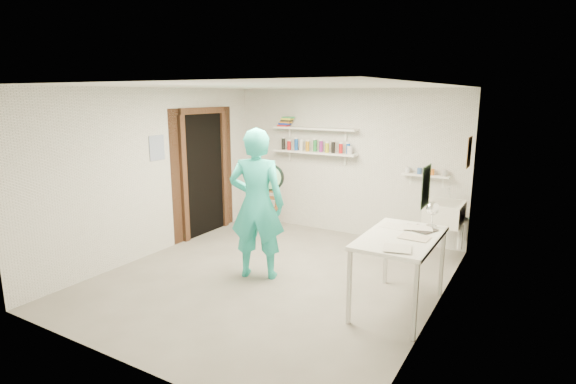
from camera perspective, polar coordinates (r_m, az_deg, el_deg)
The scene contains 27 objects.
floor at distance 5.89m, azimuth -2.00°, elevation -10.85°, with size 4.00×4.50×0.02m, color slate.
ceiling at distance 5.42m, azimuth -2.19°, elevation 13.39°, with size 4.00×4.50×0.02m, color silver.
wall_back at distance 7.51m, azimuth 7.20°, elevation 3.74°, with size 4.00×0.02×2.40m, color silver.
wall_front at distance 3.88m, azimuth -20.34°, elevation -5.08°, with size 4.00×0.02×2.40m, color silver.
wall_left at distance 6.80m, azimuth -16.56°, elevation 2.44°, with size 0.02×4.50×2.40m, color silver.
wall_right at distance 4.79m, azimuth 18.68°, elevation -1.72°, with size 0.02×4.50×2.40m, color silver.
doorway_recess at distance 7.57m, azimuth -10.59°, elevation 2.16°, with size 0.02×0.90×2.00m, color black.
corridor_box at distance 8.04m, azimuth -14.45°, elevation 2.93°, with size 1.40×1.50×2.10m, color brown.
door_lintel at distance 7.45m, azimuth -10.79°, elevation 10.12°, with size 0.06×1.05×0.10m, color brown.
door_jamb_near at distance 7.19m, azimuth -13.06°, elevation 1.52°, with size 0.06×0.10×2.00m, color brown.
door_jamb_far at distance 7.94m, azimuth -8.13°, elevation 2.71°, with size 0.06×0.10×2.00m, color brown.
shelf_lower at distance 7.58m, azimuth 3.35°, elevation 5.04°, with size 1.50×0.22×0.03m, color white.
shelf_upper at distance 7.54m, azimuth 3.39°, elevation 8.05°, with size 1.50×0.22×0.03m, color white.
ledge_shelf at distance 7.02m, azimuth 17.06°, elevation 2.03°, with size 0.70×0.14×0.03m, color white.
poster_left at distance 6.77m, azimuth -16.30°, elevation 5.40°, with size 0.01×0.28×0.36m, color #334C7F.
poster_right_a at distance 6.48m, azimuth 22.02°, elevation 4.71°, with size 0.01×0.34×0.42m, color #995933.
poster_right_b at distance 4.20m, azimuth 17.11°, elevation 0.69°, with size 0.01×0.30×0.38m, color #3F724C.
belfast_sink at distance 6.58m, azimuth 19.25°, elevation -2.53°, with size 0.48×0.60×0.30m, color white.
man at distance 5.65m, azimuth -3.97°, elevation -1.56°, with size 0.70×0.46×1.91m, color #26C2B3.
wall_clock at distance 5.70m, azimuth -2.20°, elevation 1.88°, with size 0.34×0.34×0.04m, color beige.
wooden_chair at distance 7.60m, azimuth -3.03°, elevation -2.26°, with size 0.37×0.35×0.80m, color brown.
work_table at distance 5.09m, azimuth 13.88°, elevation -9.90°, with size 0.75×1.25×0.83m, color white.
desk_lamp at distance 5.31m, azimuth 17.91°, elevation -1.99°, with size 0.16×0.16×0.16m, color white.
spray_cans at distance 7.57m, azimuth 3.36°, elevation 5.79°, with size 1.34×0.06×0.17m.
book_stack at distance 7.80m, azimuth -0.25°, elevation 8.94°, with size 0.28×0.14×0.17m.
ledge_pots at distance 7.01m, azimuth 17.09°, elevation 2.52°, with size 0.48×0.07×0.09m.
papers at distance 4.94m, azimuth 14.14°, elevation -5.30°, with size 0.30×0.22×0.02m.
Camera 1 is at (2.91, -4.57, 2.31)m, focal length 28.00 mm.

